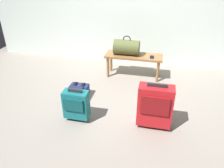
# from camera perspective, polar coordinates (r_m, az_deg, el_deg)

# --- Properties ---
(ground_plane) EXTENTS (6.60, 6.60, 0.00)m
(ground_plane) POSITION_cam_1_polar(r_m,az_deg,el_deg) (3.21, 2.05, -5.00)
(ground_plane) COLOR gray
(bench) EXTENTS (1.00, 0.36, 0.41)m
(bench) POSITION_cam_1_polar(r_m,az_deg,el_deg) (3.86, 5.75, 6.76)
(bench) COLOR olive
(bench) RESTS_ON ground
(duffel_bag_olive) EXTENTS (0.44, 0.26, 0.34)m
(duffel_bag_olive) POSITION_cam_1_polar(r_m,az_deg,el_deg) (3.81, 3.89, 9.67)
(duffel_bag_olive) COLOR #51562D
(duffel_bag_olive) RESTS_ON bench
(cell_phone) EXTENTS (0.07, 0.14, 0.01)m
(cell_phone) POSITION_cam_1_polar(r_m,az_deg,el_deg) (3.78, 10.52, 7.03)
(cell_phone) COLOR #191E4C
(cell_phone) RESTS_ON bench
(suitcase_upright_red) EXTENTS (0.41, 0.21, 0.61)m
(suitcase_upright_red) POSITION_cam_1_polar(r_m,az_deg,el_deg) (2.65, 11.28, -5.62)
(suitcase_upright_red) COLOR red
(suitcase_upright_red) RESTS_ON ground
(suitcase_small_teal) EXTENTS (0.32, 0.18, 0.46)m
(suitcase_small_teal) POSITION_cam_1_polar(r_m,az_deg,el_deg) (2.79, -9.47, -5.32)
(suitcase_small_teal) COLOR #14666B
(suitcase_small_teal) RESTS_ON ground
(backpack_navy) EXTENTS (0.28, 0.38, 0.21)m
(backpack_navy) POSITION_cam_1_polar(r_m,az_deg,el_deg) (3.31, -9.26, -2.36)
(backpack_navy) COLOR navy
(backpack_navy) RESTS_ON ground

